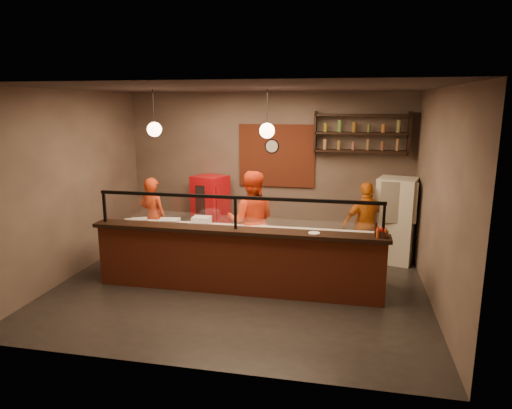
% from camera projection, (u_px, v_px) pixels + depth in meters
% --- Properties ---
extents(floor, '(6.00, 6.00, 0.00)m').
position_uv_depth(floor, '(241.00, 285.00, 7.62)').
color(floor, black).
rests_on(floor, ground).
extents(ceiling, '(6.00, 6.00, 0.00)m').
position_uv_depth(ceiling, '(239.00, 88.00, 6.93)').
color(ceiling, '#392F2C').
rests_on(ceiling, wall_back).
extents(wall_back, '(6.00, 0.00, 6.00)m').
position_uv_depth(wall_back, '(267.00, 170.00, 9.67)').
color(wall_back, '#766757').
rests_on(wall_back, floor).
extents(wall_left, '(0.00, 5.00, 5.00)m').
position_uv_depth(wall_left, '(71.00, 185.00, 7.86)').
color(wall_left, '#766757').
rests_on(wall_left, floor).
extents(wall_right, '(0.00, 5.00, 5.00)m').
position_uv_depth(wall_right, '(438.00, 199.00, 6.69)').
color(wall_right, '#766757').
rests_on(wall_right, floor).
extents(wall_front, '(6.00, 0.00, 6.00)m').
position_uv_depth(wall_front, '(185.00, 234.00, 4.88)').
color(wall_front, '#766757').
rests_on(wall_front, floor).
extents(brick_patch, '(1.60, 0.04, 1.30)m').
position_uv_depth(brick_patch, '(277.00, 156.00, 9.53)').
color(brick_patch, '#923A1F').
rests_on(brick_patch, wall_back).
extents(service_counter, '(4.60, 0.25, 1.00)m').
position_uv_depth(service_counter, '(236.00, 263.00, 7.23)').
color(service_counter, '#923A1F').
rests_on(service_counter, floor).
extents(counter_ledge, '(4.70, 0.37, 0.06)m').
position_uv_depth(counter_ledge, '(236.00, 231.00, 7.11)').
color(counter_ledge, black).
rests_on(counter_ledge, service_counter).
extents(worktop_cabinet, '(4.60, 0.75, 0.85)m').
position_uv_depth(worktop_cabinet, '(243.00, 257.00, 7.72)').
color(worktop_cabinet, gray).
rests_on(worktop_cabinet, floor).
extents(worktop, '(4.60, 0.75, 0.05)m').
position_uv_depth(worktop, '(243.00, 232.00, 7.62)').
color(worktop, silver).
rests_on(worktop, worktop_cabinet).
extents(sneeze_guard, '(4.50, 0.05, 0.52)m').
position_uv_depth(sneeze_guard, '(235.00, 209.00, 7.04)').
color(sneeze_guard, white).
rests_on(sneeze_guard, counter_ledge).
extents(wall_shelving, '(1.84, 0.28, 0.85)m').
position_uv_depth(wall_shelving, '(361.00, 133.00, 8.95)').
color(wall_shelving, black).
rests_on(wall_shelving, wall_back).
extents(wall_clock, '(0.30, 0.04, 0.30)m').
position_uv_depth(wall_clock, '(272.00, 146.00, 9.50)').
color(wall_clock, black).
rests_on(wall_clock, wall_back).
extents(pendant_left, '(0.24, 0.24, 0.77)m').
position_uv_depth(pendant_left, '(154.00, 129.00, 7.55)').
color(pendant_left, black).
rests_on(pendant_left, ceiling).
extents(pendant_right, '(0.24, 0.24, 0.77)m').
position_uv_depth(pendant_right, '(267.00, 131.00, 7.18)').
color(pendant_right, black).
rests_on(pendant_right, ceiling).
extents(cook_left, '(0.65, 0.51, 1.57)m').
position_uv_depth(cook_left, '(153.00, 217.00, 8.99)').
color(cook_left, '#EB4316').
rests_on(cook_left, floor).
extents(cook_mid, '(0.98, 0.81, 1.82)m').
position_uv_depth(cook_mid, '(251.00, 221.00, 8.18)').
color(cook_mid, red).
rests_on(cook_mid, floor).
extents(cook_right, '(1.00, 0.72, 1.57)m').
position_uv_depth(cook_right, '(366.00, 224.00, 8.46)').
color(cook_right, orange).
rests_on(cook_right, floor).
extents(fridge, '(0.82, 0.79, 1.62)m').
position_uv_depth(fridge, '(395.00, 220.00, 8.63)').
color(fridge, '#E7E5C4').
rests_on(fridge, floor).
extents(red_cooler, '(0.81, 0.78, 1.48)m').
position_uv_depth(red_cooler, '(211.00, 210.00, 9.75)').
color(red_cooler, red).
rests_on(red_cooler, floor).
extents(pizza_dough, '(0.56, 0.56, 0.01)m').
position_uv_depth(pizza_dough, '(260.00, 229.00, 7.69)').
color(pizza_dough, white).
rests_on(pizza_dough, worktop).
extents(prep_tub_a, '(0.33, 0.30, 0.13)m').
position_uv_depth(prep_tub_a, '(139.00, 222.00, 7.86)').
color(prep_tub_a, silver).
rests_on(prep_tub_a, worktop).
extents(prep_tub_b, '(0.31, 0.25, 0.15)m').
position_uv_depth(prep_tub_b, '(202.00, 221.00, 7.92)').
color(prep_tub_b, silver).
rests_on(prep_tub_b, worktop).
extents(prep_tub_c, '(0.36, 0.30, 0.17)m').
position_uv_depth(prep_tub_c, '(169.00, 224.00, 7.69)').
color(prep_tub_c, white).
rests_on(prep_tub_c, worktop).
extents(rolling_pin, '(0.36, 0.19, 0.06)m').
position_uv_depth(rolling_pin, '(150.00, 223.00, 7.94)').
color(rolling_pin, yellow).
rests_on(rolling_pin, worktop).
extents(condiment_caddy, '(0.20, 0.18, 0.09)m').
position_uv_depth(condiment_caddy, '(382.00, 234.00, 6.66)').
color(condiment_caddy, black).
rests_on(condiment_caddy, counter_ledge).
extents(pepper_mill, '(0.05, 0.05, 0.19)m').
position_uv_depth(pepper_mill, '(376.00, 229.00, 6.74)').
color(pepper_mill, black).
rests_on(pepper_mill, counter_ledge).
extents(small_plate, '(0.18, 0.18, 0.01)m').
position_uv_depth(small_plate, '(314.00, 233.00, 6.85)').
color(small_plate, silver).
rests_on(small_plate, counter_ledge).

